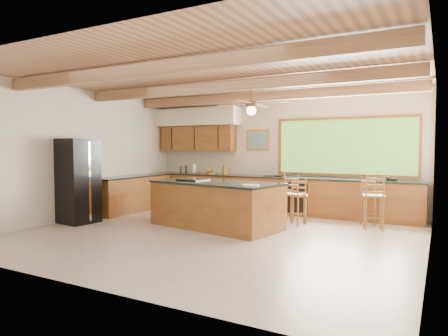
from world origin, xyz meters
The scene contains 9 objects.
ground centered at (0.00, 0.00, 0.00)m, with size 7.20×7.20×0.00m, color #B9A89A.
room_shell centered at (-0.17, 0.65, 2.21)m, with size 7.27×6.54×3.02m.
counter_run centered at (-0.82, 2.52, 0.46)m, with size 7.12×3.10×1.25m.
island centered at (-0.34, 0.60, 0.47)m, with size 2.88×1.72×0.96m.
refrigerator centered at (-3.22, -0.44, 0.92)m, with size 0.79×0.77×1.84m.
bar_stool_a centered at (1.04, 1.79, 0.59)m, with size 0.43×0.43×1.00m.
bar_stool_b centered at (1.01, 1.54, 0.64)m, with size 0.43×0.43×1.08m.
bar_stool_c centered at (2.56, 1.82, 0.67)m, with size 0.50×0.50×1.13m.
bar_stool_d centered at (2.42, 2.40, 0.61)m, with size 0.43×0.43×1.02m.
Camera 1 is at (3.74, -6.53, 1.66)m, focal length 32.00 mm.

